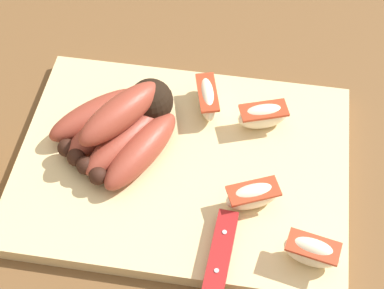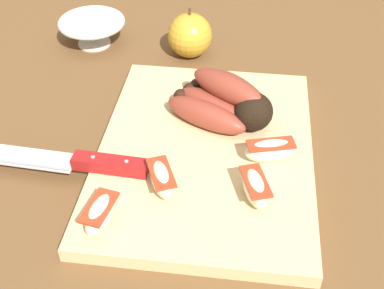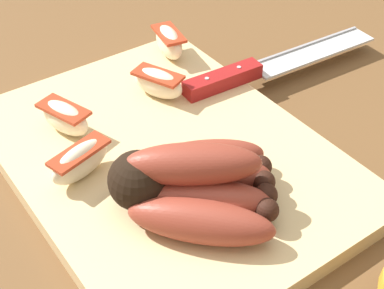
{
  "view_description": "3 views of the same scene",
  "coord_description": "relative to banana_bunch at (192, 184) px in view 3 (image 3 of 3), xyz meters",
  "views": [
    {
      "loc": [
        -0.09,
        0.41,
        0.61
      ],
      "look_at": [
        -0.02,
        0.01,
        0.06
      ],
      "focal_mm": 56.88,
      "sensor_mm": 36.0,
      "label": 1
    },
    {
      "loc": [
        -0.53,
        -0.04,
        0.48
      ],
      "look_at": [
        -0.03,
        0.02,
        0.04
      ],
      "focal_mm": 47.27,
      "sensor_mm": 36.0,
      "label": 2
    },
    {
      "loc": [
        0.36,
        -0.23,
        0.4
      ],
      "look_at": [
        0.02,
        0.02,
        0.04
      ],
      "focal_mm": 53.63,
      "sensor_mm": 36.0,
      "label": 3
    }
  ],
  "objects": [
    {
      "name": "apple_wedge_extra",
      "position": [
        -0.16,
        0.07,
        -0.01
      ],
      "size": [
        0.07,
        0.05,
        0.03
      ],
      "color": "#F4E5C1",
      "rests_on": "cutting_board"
    },
    {
      "name": "chefs_knife",
      "position": [
        -0.13,
        0.19,
        -0.02
      ],
      "size": [
        0.05,
        0.28,
        0.02
      ],
      "color": "silver",
      "rests_on": "cutting_board"
    },
    {
      "name": "apple_wedge_far",
      "position": [
        -0.09,
        -0.06,
        -0.01
      ],
      "size": [
        0.04,
        0.07,
        0.04
      ],
      "color": "#F4E5C1",
      "rests_on": "cutting_board"
    },
    {
      "name": "cutting_board",
      "position": [
        -0.08,
        0.02,
        -0.04
      ],
      "size": [
        0.39,
        0.29,
        0.02
      ],
      "primitive_type": "cube",
      "color": "#DBBC84",
      "rests_on": "ground_plane"
    },
    {
      "name": "ground_plane",
      "position": [
        -0.06,
        0.02,
        -0.05
      ],
      "size": [
        6.0,
        6.0,
        0.0
      ],
      "primitive_type": "plane",
      "color": "brown"
    },
    {
      "name": "banana_bunch",
      "position": [
        0.0,
        0.0,
        0.0
      ],
      "size": [
        0.17,
        0.17,
        0.07
      ],
      "color": "black",
      "rests_on": "cutting_board"
    },
    {
      "name": "apple_wedge_middle",
      "position": [
        -0.23,
        0.13,
        -0.01
      ],
      "size": [
        0.06,
        0.04,
        0.04
      ],
      "color": "#F4E5C1",
      "rests_on": "cutting_board"
    },
    {
      "name": "apple_wedge_near",
      "position": [
        -0.16,
        -0.05,
        -0.01
      ],
      "size": [
        0.07,
        0.04,
        0.04
      ],
      "color": "#F4E5C1",
      "rests_on": "cutting_board"
    }
  ]
}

